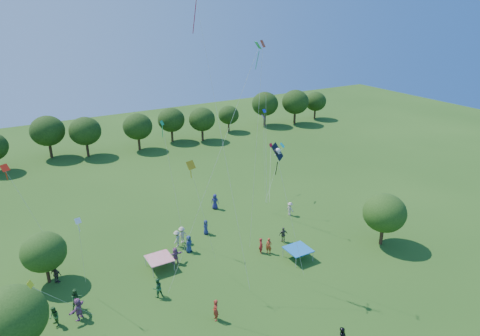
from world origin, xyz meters
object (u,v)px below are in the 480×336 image
(near_tree_east, at_px, (385,213))
(near_tree_north, at_px, (44,252))
(tent_red_stripe, at_px, (159,258))
(near_tree_west, at_px, (12,317))
(tent_blue, at_px, (298,249))
(pirate_kite, at_px, (278,153))
(red_high_kite, at_px, (205,47))

(near_tree_east, bearing_deg, near_tree_north, 161.17)
(near_tree_north, height_order, tent_red_stripe, near_tree_north)
(near_tree_west, height_order, tent_blue, near_tree_west)
(tent_blue, bearing_deg, near_tree_east, -13.05)
(near_tree_north, xyz_separation_m, near_tree_east, (29.67, -10.12, 0.45))
(pirate_kite, bearing_deg, near_tree_north, 149.81)
(near_tree_west, relative_size, near_tree_east, 1.09)
(near_tree_east, xyz_separation_m, pirate_kite, (-12.79, 0.30, 8.35))
(pirate_kite, bearing_deg, near_tree_west, 176.95)
(near_tree_west, relative_size, pirate_kite, 0.52)
(near_tree_west, height_order, red_high_kite, red_high_kite)
(red_high_kite, bearing_deg, tent_blue, -21.19)
(pirate_kite, bearing_deg, red_high_kite, 128.30)
(tent_blue, relative_size, pirate_kite, 0.20)
(near_tree_west, xyz_separation_m, red_high_kite, (15.98, 3.68, 15.68))
(near_tree_east, height_order, tent_blue, near_tree_east)
(near_tree_north, distance_m, pirate_kite, 21.42)
(near_tree_north, bearing_deg, red_high_kite, -21.17)
(near_tree_west, distance_m, tent_red_stripe, 13.54)
(tent_red_stripe, bearing_deg, tent_blue, -23.58)
(tent_blue, distance_m, red_high_kite, 20.25)
(near_tree_north, height_order, tent_blue, near_tree_north)
(tent_red_stripe, distance_m, tent_blue, 12.86)
(tent_blue, distance_m, pirate_kite, 11.62)
(near_tree_north, distance_m, near_tree_east, 31.36)
(red_high_kite, bearing_deg, near_tree_north, 158.83)
(near_tree_east, relative_size, tent_red_stripe, 2.44)
(tent_red_stripe, bearing_deg, pirate_kite, -41.35)
(near_tree_north, relative_size, tent_red_stripe, 2.14)
(near_tree_north, bearing_deg, near_tree_west, -107.95)
(near_tree_west, distance_m, near_tree_north, 9.25)
(tent_blue, xyz_separation_m, pirate_kite, (-3.95, -1.75, 10.79))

